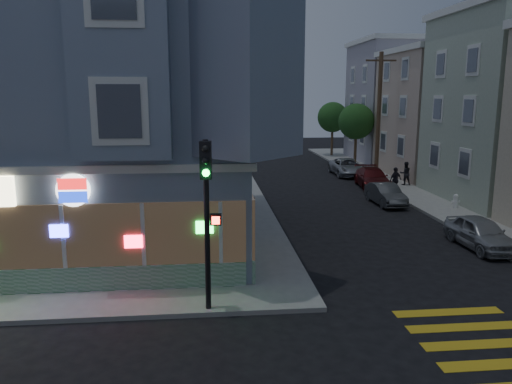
{
  "coord_description": "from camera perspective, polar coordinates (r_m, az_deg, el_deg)",
  "views": [
    {
      "loc": [
        -0.39,
        -11.26,
        6.24
      ],
      "look_at": [
        1.27,
        5.49,
        2.92
      ],
      "focal_mm": 35.0,
      "sensor_mm": 36.0,
      "label": 1
    }
  ],
  "objects": [
    {
      "name": "ground",
      "position": [
        12.88,
        -3.4,
        -17.82
      ],
      "size": [
        120.0,
        120.0,
        0.0
      ],
      "primitive_type": "plane",
      "color": "black",
      "rests_on": "ground"
    },
    {
      "name": "sidewalk_nw",
      "position": [
        37.2,
        -26.21,
        0.47
      ],
      "size": [
        33.0,
        42.0,
        0.15
      ],
      "primitive_type": "cube",
      "color": "gray",
      "rests_on": "ground"
    },
    {
      "name": "corner_building",
      "position": [
        22.95,
        -20.1,
        9.44
      ],
      "size": [
        14.6,
        14.6,
        11.4
      ],
      "color": "slate",
      "rests_on": "sidewalk_nw"
    },
    {
      "name": "row_house_c",
      "position": [
        41.39,
        23.3,
        8.06
      ],
      "size": [
        12.0,
        8.6,
        9.0
      ],
      "primitive_type": "cube",
      "color": "tan",
      "rests_on": "sidewalk_ne"
    },
    {
      "name": "row_house_d",
      "position": [
        49.45,
        18.32,
        9.63
      ],
      "size": [
        12.0,
        8.6,
        10.5
      ],
      "primitive_type": "cube",
      "color": "gray",
      "rests_on": "sidewalk_ne"
    },
    {
      "name": "utility_pole",
      "position": [
        37.4,
        13.84,
        8.63
      ],
      "size": [
        2.2,
        0.3,
        9.0
      ],
      "color": "#4C3826",
      "rests_on": "sidewalk_ne"
    },
    {
      "name": "street_tree_near",
      "position": [
        43.2,
        11.39,
        7.89
      ],
      "size": [
        3.0,
        3.0,
        5.3
      ],
      "color": "#4C3826",
      "rests_on": "sidewalk_ne"
    },
    {
      "name": "street_tree_far",
      "position": [
        50.9,
        8.76,
        8.44
      ],
      "size": [
        3.0,
        3.0,
        5.3
      ],
      "color": "#4C3826",
      "rests_on": "sidewalk_ne"
    },
    {
      "name": "pedestrian_a",
      "position": [
        35.31,
        16.7,
        2.05
      ],
      "size": [
        0.78,
        0.61,
        1.57
      ],
      "primitive_type": "imported",
      "rotation": [
        0.0,
        0.0,
        3.12
      ],
      "color": "black",
      "rests_on": "sidewalk_ne"
    },
    {
      "name": "pedestrian_b",
      "position": [
        32.29,
        15.65,
        1.33
      ],
      "size": [
        1.02,
        0.75,
        1.61
      ],
      "primitive_type": "imported",
      "rotation": [
        0.0,
        0.0,
        3.57
      ],
      "color": "#232028",
      "rests_on": "sidewalk_ne"
    },
    {
      "name": "parked_car_a",
      "position": [
        22.42,
        24.27,
        -4.29
      ],
      "size": [
        1.63,
        3.85,
        1.3
      ],
      "primitive_type": "imported",
      "rotation": [
        0.0,
        0.0,
        0.03
      ],
      "color": "#9CA0A4",
      "rests_on": "ground"
    },
    {
      "name": "parked_car_b",
      "position": [
        29.4,
        14.6,
        -0.25
      ],
      "size": [
        1.4,
        3.7,
        1.21
      ],
      "primitive_type": "imported",
      "rotation": [
        0.0,
        0.0,
        0.03
      ],
      "color": "#3E4144",
      "rests_on": "ground"
    },
    {
      "name": "parked_car_c",
      "position": [
        34.53,
        13.15,
        1.57
      ],
      "size": [
        2.29,
        4.71,
        1.32
      ],
      "primitive_type": "imported",
      "rotation": [
        0.0,
        0.0,
        -0.1
      ],
      "color": "#541315",
      "rests_on": "ground"
    },
    {
      "name": "parked_car_d",
      "position": [
        39.36,
        10.41,
        2.81
      ],
      "size": [
        2.19,
        4.68,
        1.3
      ],
      "primitive_type": "imported",
      "rotation": [
        0.0,
        0.0,
        -0.01
      ],
      "color": "#9EA2A8",
      "rests_on": "ground"
    },
    {
      "name": "traffic_signal",
      "position": [
        13.73,
        -5.61,
        -0.63
      ],
      "size": [
        0.57,
        0.55,
        4.87
      ],
      "rotation": [
        0.0,
        0.0,
        -0.09
      ],
      "color": "black",
      "rests_on": "sidewalk_nw"
    },
    {
      "name": "fire_hydrant",
      "position": [
        29.11,
        21.85,
        -0.91
      ],
      "size": [
        0.44,
        0.26,
        0.77
      ],
      "color": "white",
      "rests_on": "sidewalk_ne"
    }
  ]
}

